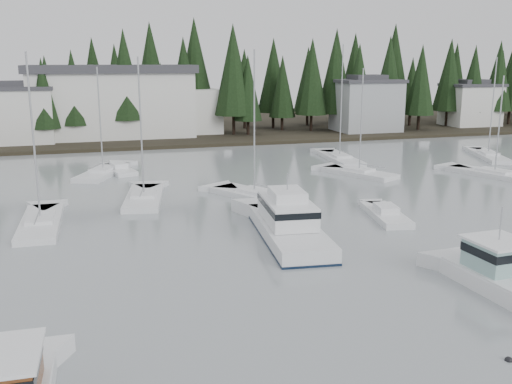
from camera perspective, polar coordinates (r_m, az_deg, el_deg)
The scene contains 18 objects.
far_shore_land at distance 106.86m, azimuth -11.67°, elevation 6.28°, with size 240.00×54.00×1.00m, color black.
conifer_treeline at distance 95.98m, azimuth -11.08°, elevation 5.57°, with size 200.00×22.00×20.00m, color black, non-canonical shape.
house_west at distance 88.58m, azimuth -22.50°, elevation 7.26°, with size 9.54×7.42×8.75m.
house_east_a at distance 98.00m, azimuth 10.96°, elevation 8.61°, with size 10.60×8.48×9.25m.
house_east_b at distance 111.46m, azimuth 20.68°, elevation 8.26°, with size 9.54×7.42×8.25m.
harbor_inn at distance 91.55m, azimuth -12.87°, elevation 8.77°, with size 29.50×11.50×10.90m.
cabin_cruiser_center at distance 39.73m, azimuth 3.24°, elevation -3.48°, with size 4.97×12.27×5.13m.
sailboat_1 at distance 71.46m, azimuth 8.34°, elevation 3.24°, with size 3.68×10.81×14.49m.
sailboat_4 at distance 78.42m, azimuth 22.17°, elevation 3.27°, with size 6.03×10.90×13.01m.
sailboat_5 at distance 65.75m, azimuth 22.73°, elevation 1.49°, with size 6.23×10.54×11.09m.
sailboat_6 at distance 45.45m, azimuth -20.70°, elevation -3.12°, with size 2.97×9.96×13.21m.
sailboat_7 at distance 51.32m, azimuth -0.16°, elevation -0.47°, with size 6.87×8.99×13.53m.
sailboat_8 at distance 63.88m, azimuth -15.02°, elevation 1.76°, with size 6.62×10.04×11.96m.
sailboat_9 at distance 51.22m, azimuth -11.12°, elevation -0.75°, with size 4.60×9.72×12.92m.
sailboat_10 at distance 62.36m, azimuth 10.27°, elevation 1.73°, with size 6.31×8.87×11.82m.
runabout_1 at distance 45.88m, azimuth 12.85°, elevation -2.35°, with size 3.45×7.21×1.42m.
runabout_4 at distance 64.87m, azimuth -13.53°, elevation 2.08°, with size 3.72×7.01×1.42m.
mooring_buoy_dark at distance 26.54m, azimuth 23.94°, elevation -15.15°, with size 0.34×0.34×0.34m, color black.
Camera 1 is at (-8.93, -8.80, 12.03)m, focal length 40.00 mm.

